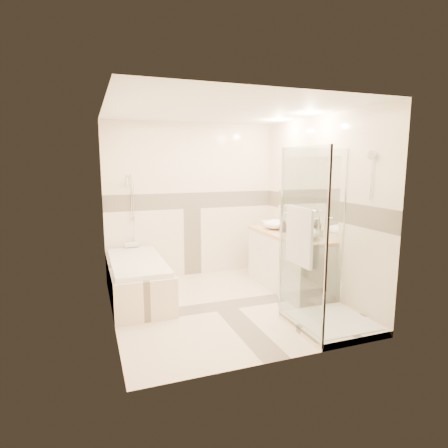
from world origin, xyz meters
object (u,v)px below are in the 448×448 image
object	(u,v)px
bathtub	(138,277)
vessel_sink_near	(275,224)
amenity_bottle_a	(285,227)
amenity_bottle_b	(284,226)
vessel_sink_far	(304,233)
vanity	(288,261)
shower_enclosure	(321,284)

from	to	relation	value
bathtub	vessel_sink_near	xyz separation A→B (m)	(2.13, 0.02, 0.62)
amenity_bottle_a	amenity_bottle_b	size ratio (longest dim) A/B	0.97
vessel_sink_near	amenity_bottle_b	bearing A→B (deg)	-90.00
vessel_sink_far	amenity_bottle_b	xyz separation A→B (m)	(0.00, 0.56, 0.01)
vanity	vessel_sink_far	xyz separation A→B (m)	(-0.02, -0.45, 0.50)
bathtub	amenity_bottle_b	world-z (taller)	amenity_bottle_b
shower_enclosure	amenity_bottle_a	distance (m)	1.43
shower_enclosure	amenity_bottle_b	bearing A→B (deg)	78.78
vessel_sink_near	vanity	bearing A→B (deg)	-86.88
bathtub	vessel_sink_far	world-z (taller)	vessel_sink_far
bathtub	amenity_bottle_a	bearing A→B (deg)	-7.60
vanity	vessel_sink_near	world-z (taller)	vessel_sink_near
amenity_bottle_a	bathtub	bearing A→B (deg)	172.40
bathtub	shower_enclosure	xyz separation A→B (m)	(1.86, -1.62, 0.20)
vanity	bathtub	bearing A→B (deg)	170.75
vanity	vessel_sink_far	bearing A→B (deg)	-92.53
amenity_bottle_a	amenity_bottle_b	distance (m)	0.04
bathtub	amenity_bottle_b	size ratio (longest dim) A/B	10.11
bathtub	vessel_sink_near	world-z (taller)	vessel_sink_near
vessel_sink_near	amenity_bottle_a	size ratio (longest dim) A/B	2.34
vanity	shower_enclosure	distance (m)	1.31
vessel_sink_far	vessel_sink_near	bearing A→B (deg)	90.00
vessel_sink_far	amenity_bottle_b	world-z (taller)	amenity_bottle_b
shower_enclosure	amenity_bottle_a	xyz separation A→B (m)	(0.27, 1.34, 0.43)
bathtub	vessel_sink_far	bearing A→B (deg)	-20.63
amenity_bottle_b	vanity	bearing A→B (deg)	-79.13
bathtub	vessel_sink_far	size ratio (longest dim) A/B	4.31
bathtub	vanity	bearing A→B (deg)	-9.25
vanity	shower_enclosure	bearing A→B (deg)	-102.97
bathtub	vanity	xyz separation A→B (m)	(2.15, -0.35, 0.12)
vanity	amenity_bottle_b	xyz separation A→B (m)	(-0.02, 0.10, 0.51)
bathtub	amenity_bottle_a	size ratio (longest dim) A/B	10.40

